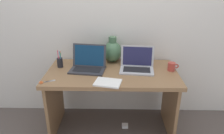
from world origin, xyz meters
name	(u,v)px	position (x,y,z in m)	size (l,w,h in m)	color
ground_plane	(112,127)	(0.00, 0.00, 0.00)	(6.00, 6.00, 0.00)	#564C47
back_wall	(113,17)	(0.00, 0.39, 1.20)	(4.40, 0.04, 2.40)	silver
desk	(112,85)	(0.00, 0.00, 0.55)	(1.35, 0.70, 0.71)	olive
laptop_left	(88,63)	(-0.25, 0.06, 0.78)	(0.39, 0.29, 0.25)	#333338
laptop_right	(137,64)	(0.26, 0.07, 0.77)	(0.37, 0.27, 0.24)	#B2B2B7
green_vase	(113,51)	(0.00, 0.29, 0.84)	(0.21, 0.21, 0.29)	#47704C
notebook_stack	(108,83)	(-0.03, -0.27, 0.72)	(0.24, 0.17, 0.02)	white
coffee_mug	(172,67)	(0.62, 0.04, 0.75)	(0.11, 0.08, 0.09)	#B23D33
pen_cup	(60,62)	(-0.56, 0.11, 0.77)	(0.06, 0.06, 0.19)	black
scissors	(44,82)	(-0.62, -0.26, 0.71)	(0.14, 0.09, 0.01)	#B7B7BC
power_brick	(125,126)	(0.15, 0.01, 0.01)	(0.07, 0.07, 0.03)	white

